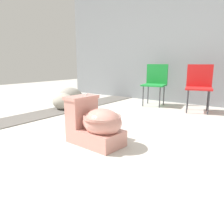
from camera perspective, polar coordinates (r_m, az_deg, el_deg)
ground_plane at (r=2.53m, az=-9.71°, el=-7.31°), size 14.00×14.00×0.00m
gravel_strip at (r=3.86m, az=-18.59°, el=-0.74°), size 0.56×8.00×0.01m
building_wall at (r=4.95m, az=22.82°, el=16.86°), size 7.00×0.20×2.60m
toilet at (r=2.33m, az=-4.30°, el=-3.22°), size 0.66×0.42×0.52m
folding_chair_left at (r=4.62m, az=11.30°, el=8.15°), size 0.51×0.51×0.83m
folding_chair_middle at (r=4.23m, az=21.80°, el=7.10°), size 0.54×0.54×0.83m
boulder_near at (r=4.18m, az=-12.61°, el=2.68°), size 0.47×0.40×0.31m
boulder_far at (r=4.38m, az=-10.78°, el=3.74°), size 0.47×0.54×0.39m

